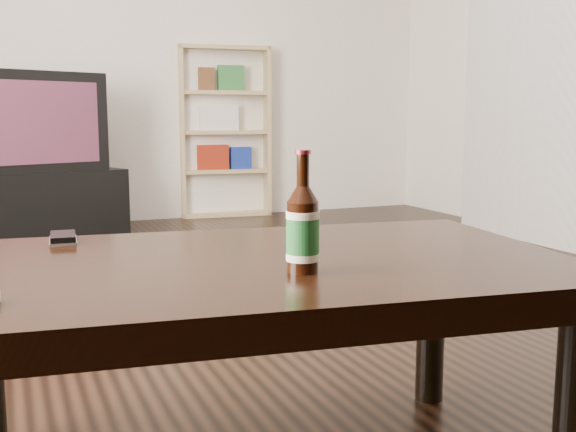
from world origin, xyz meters
name	(u,v)px	position (x,y,z in m)	size (l,w,h in m)	color
floor	(266,344)	(0.00, 0.00, -0.01)	(5.00, 6.00, 0.01)	black
wall_back	(117,38)	(0.00, 3.01, 1.35)	(5.00, 0.02, 2.70)	silver
chimney_breast	(550,24)	(2.35, 1.20, 1.35)	(0.30, 1.20, 2.70)	white
tv_stand	(33,205)	(-0.65, 2.49, 0.22)	(1.09, 0.55, 0.44)	black
tv	(28,122)	(-0.65, 2.48, 0.75)	(0.96, 0.78, 0.62)	black
bookshelf	(221,129)	(0.81, 3.08, 0.69)	(0.74, 0.40, 1.32)	tan
coffee_table	(252,290)	(-0.35, -0.84, 0.43)	(1.41, 0.93, 0.49)	black
beer_bottle	(303,230)	(-0.30, -0.98, 0.57)	(0.07, 0.07, 0.23)	black
phone	(63,238)	(-0.69, -0.49, 0.50)	(0.07, 0.12, 0.02)	silver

